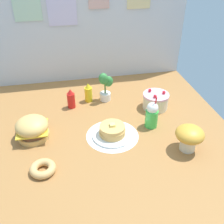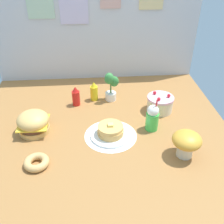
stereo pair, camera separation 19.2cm
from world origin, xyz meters
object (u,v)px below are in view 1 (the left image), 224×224
burger (32,128)px  pancake_stack (112,131)px  ketchup_bottle (71,99)px  cream_soda_cup (152,115)px  potted_plant (105,86)px  mushroom_stool (189,136)px  layer_cake (155,101)px  donut_pink_glaze (43,168)px  mustard_bottle (88,93)px

burger → pancake_stack: 57.33cm
ketchup_bottle → cream_soda_cup: size_ratio=0.67×
potted_plant → mushroom_stool: potted_plant is taller
pancake_stack → mushroom_stool: mushroom_stool is taller
potted_plant → layer_cake: bearing=-27.9°
pancake_stack → layer_cake: (43.35, 30.54, 2.66)cm
donut_pink_glaze → cream_soda_cup: bearing=21.6°
mustard_bottle → potted_plant: (14.80, -1.23, 6.15)cm
ketchup_bottle → donut_pink_glaze: ketchup_bottle is taller
cream_soda_cup → potted_plant: potted_plant is taller
cream_soda_cup → mushroom_stool: bearing=-62.3°
ketchup_bottle → potted_plant: 31.64cm
burger → mustard_bottle: bearing=43.0°
ketchup_bottle → pancake_stack: bearing=-59.8°
mustard_bottle → donut_pink_glaze: size_ratio=1.08×
layer_cake → ketchup_bottle: size_ratio=1.25×
cream_soda_cup → mustard_bottle: bearing=132.2°
ketchup_bottle → cream_soda_cup: 69.86cm
mustard_bottle → donut_pink_glaze: 87.54cm
burger → ketchup_bottle: size_ratio=1.33×
donut_pink_glaze → mushroom_stool: mushroom_stool is taller
pancake_stack → donut_pink_glaze: (-49.16, -25.90, -1.44)cm
ketchup_bottle → cream_soda_cup: cream_soda_cup is taller
burger → ketchup_bottle: ketchup_bottle is taller
pancake_stack → cream_soda_cup: 32.62cm
potted_plant → mushroom_stool: size_ratio=1.39×
burger → mustard_bottle: (45.59, 42.54, 0.15)cm
potted_plant → donut_pink_glaze: bearing=-124.6°
donut_pink_glaze → mushroom_stool: bearing=1.0°
cream_soda_cup → donut_pink_glaze: size_ratio=1.61×
pancake_stack → ketchup_bottle: bearing=120.2°
burger → mustard_bottle: size_ratio=1.33×
pancake_stack → layer_cake: size_ratio=1.36×
donut_pink_glaze → mushroom_stool: 96.93cm
cream_soda_cup → potted_plant: bearing=121.2°
mustard_bottle → mushroom_stool: size_ratio=0.91×
layer_cake → donut_pink_glaze: bearing=-148.6°
burger → potted_plant: 73.43cm
mustard_bottle → ketchup_bottle: bearing=-154.8°
burger → mustard_bottle: mustard_bottle is taller
burger → cream_soda_cup: 87.89cm
burger → mushroom_stool: (103.67, -34.30, 3.41)cm
mushroom_stool → pancake_stack: bearing=152.9°
layer_cake → mustard_bottle: bearing=157.8°
burger → ketchup_bottle: bearing=49.6°
mustard_bottle → pancake_stack: bearing=-78.5°
mustard_bottle → potted_plant: bearing=-4.8°
layer_cake → mushroom_stool: size_ratio=1.13×
layer_cake → cream_soda_cup: (-11.90, -24.52, 3.56)cm
mustard_bottle → cream_soda_cup: (42.18, -46.53, 2.17)cm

